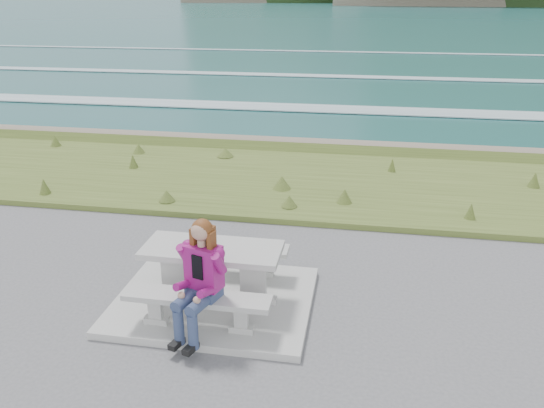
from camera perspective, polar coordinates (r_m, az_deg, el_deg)
name	(u,v)px	position (r m, az deg, el deg)	size (l,w,h in m)	color
concrete_slab	(214,300)	(7.31, -6.21, -10.26)	(2.60, 2.10, 0.10)	#A8A9A3
picnic_table	(212,259)	(7.00, -6.42, -5.85)	(1.80, 0.75, 0.75)	#A8A9A3
bench_landward	(197,303)	(6.53, -8.05, -10.45)	(1.80, 0.35, 0.45)	#A8A9A3
bench_seaward	(227,251)	(7.70, -4.91, -5.03)	(1.80, 0.35, 0.45)	#A8A9A3
grass_verge	(276,183)	(11.75, 0.43, 2.29)	(160.00, 4.50, 0.22)	#41531F
shore_drop	(294,148)	(14.49, 2.35, 6.04)	(160.00, 0.80, 2.20)	#645E4B
ocean	(333,98)	(31.59, 6.61, 11.24)	(1600.00, 1600.00, 0.09)	#1F5959
seated_woman	(197,296)	(6.32, -8.02, -9.74)	(0.59, 0.80, 1.44)	navy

